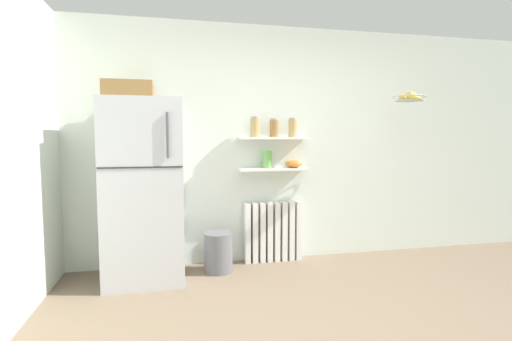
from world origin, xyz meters
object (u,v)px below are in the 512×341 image
(refrigerator, at_px, (144,187))
(hanging_fruit_basket, at_px, (410,97))
(storage_jar_2, at_px, (293,128))
(radiator, at_px, (273,232))
(vase, at_px, (267,159))
(shelf_bowl, at_px, (294,164))
(storage_jar_0, at_px, (255,127))
(trash_bin, at_px, (218,252))
(storage_jar_1, at_px, (274,128))

(refrigerator, distance_m, hanging_fruit_basket, 2.92)
(storage_jar_2, bearing_deg, hanging_fruit_basket, -15.63)
(radiator, distance_m, vase, 0.82)
(refrigerator, bearing_deg, vase, 10.26)
(storage_jar_2, height_order, shelf_bowl, storage_jar_2)
(refrigerator, relative_size, hanging_fruit_basket, 5.39)
(radiator, distance_m, shelf_bowl, 0.79)
(storage_jar_2, xyz_separation_m, vase, (-0.29, 0.00, -0.34))
(vase, bearing_deg, refrigerator, -169.74)
(radiator, relative_size, storage_jar_0, 3.04)
(trash_bin, bearing_deg, vase, 18.35)
(shelf_bowl, bearing_deg, storage_jar_1, 180.00)
(refrigerator, xyz_separation_m, shelf_bowl, (1.58, 0.23, 0.19))
(vase, relative_size, shelf_bowl, 1.04)
(hanging_fruit_basket, bearing_deg, storage_jar_0, 168.32)
(storage_jar_0, bearing_deg, storage_jar_1, 0.00)
(storage_jar_0, distance_m, shelf_bowl, 0.59)
(storage_jar_2, bearing_deg, radiator, 171.93)
(storage_jar_0, distance_m, trash_bin, 1.37)
(trash_bin, bearing_deg, refrigerator, -176.41)
(vase, bearing_deg, radiator, 21.52)
(storage_jar_2, bearing_deg, storage_jar_0, 180.00)
(storage_jar_0, distance_m, hanging_fruit_basket, 1.69)
(radiator, bearing_deg, shelf_bowl, -7.57)
(refrigerator, distance_m, trash_bin, 1.00)
(shelf_bowl, bearing_deg, trash_bin, -167.82)
(radiator, distance_m, storage_jar_2, 1.18)
(refrigerator, distance_m, storage_jar_2, 1.69)
(storage_jar_1, height_order, trash_bin, storage_jar_1)
(refrigerator, relative_size, storage_jar_2, 9.11)
(vase, relative_size, hanging_fruit_basket, 0.55)
(trash_bin, xyz_separation_m, hanging_fruit_basket, (2.05, -0.15, 1.61))
(vase, bearing_deg, storage_jar_1, 0.00)
(radiator, bearing_deg, trash_bin, -161.26)
(storage_jar_0, bearing_deg, vase, 0.00)
(storage_jar_0, distance_m, storage_jar_1, 0.21)
(storage_jar_1, xyz_separation_m, storage_jar_2, (0.21, 0.00, 0.00))
(hanging_fruit_basket, bearing_deg, refrigerator, 177.85)
(storage_jar_2, relative_size, shelf_bowl, 1.11)
(storage_jar_0, distance_m, storage_jar_2, 0.42)
(refrigerator, xyz_separation_m, vase, (1.28, 0.23, 0.24))
(storage_jar_2, distance_m, vase, 0.45)
(hanging_fruit_basket, bearing_deg, trash_bin, 175.84)
(refrigerator, bearing_deg, trash_bin, 3.59)
(storage_jar_1, relative_size, trash_bin, 0.49)
(trash_bin, bearing_deg, storage_jar_2, 12.38)
(vase, xyz_separation_m, trash_bin, (-0.56, -0.19, -0.94))
(storage_jar_0, bearing_deg, radiator, 8.07)
(trash_bin, height_order, hanging_fruit_basket, hanging_fruit_basket)
(storage_jar_0, distance_m, vase, 0.37)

